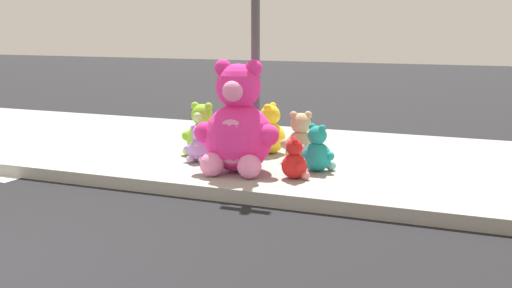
{
  "coord_description": "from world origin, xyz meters",
  "views": [
    {
      "loc": [
        4.3,
        -3.15,
        1.89
      ],
      "look_at": [
        1.36,
        3.6,
        0.55
      ],
      "focal_mm": 45.88,
      "sensor_mm": 36.0,
      "label": 1
    }
  ],
  "objects_px": {
    "plush_teal": "(318,152)",
    "plush_lavender": "(198,147)",
    "sign_pole": "(255,29)",
    "plush_lime": "(202,134)",
    "plush_tan": "(300,142)",
    "plush_red": "(295,162)",
    "plush_pink_large": "(238,128)",
    "plush_yellow": "(269,133)"
  },
  "relations": [
    {
      "from": "sign_pole",
      "to": "plush_lavender",
      "type": "height_order",
      "value": "sign_pole"
    },
    {
      "from": "plush_lime",
      "to": "plush_teal",
      "type": "distance_m",
      "value": 1.81
    },
    {
      "from": "plush_yellow",
      "to": "sign_pole",
      "type": "bearing_deg",
      "value": -82.63
    },
    {
      "from": "plush_lime",
      "to": "plush_tan",
      "type": "xyz_separation_m",
      "value": [
        1.4,
        0.07,
        -0.02
      ]
    },
    {
      "from": "plush_lavender",
      "to": "sign_pole",
      "type": "bearing_deg",
      "value": 19.3
    },
    {
      "from": "plush_teal",
      "to": "plush_lime",
      "type": "bearing_deg",
      "value": 168.96
    },
    {
      "from": "plush_lavender",
      "to": "plush_red",
      "type": "xyz_separation_m",
      "value": [
        1.48,
        -0.39,
        0.0
      ]
    },
    {
      "from": "plush_lavender",
      "to": "plush_tan",
      "type": "height_order",
      "value": "plush_tan"
    },
    {
      "from": "plush_yellow",
      "to": "plush_lavender",
      "type": "bearing_deg",
      "value": -124.68
    },
    {
      "from": "plush_lime",
      "to": "plush_lavender",
      "type": "bearing_deg",
      "value": -66.77
    },
    {
      "from": "sign_pole",
      "to": "plush_lavender",
      "type": "relative_size",
      "value": 6.67
    },
    {
      "from": "sign_pole",
      "to": "plush_red",
      "type": "bearing_deg",
      "value": -39.25
    },
    {
      "from": "plush_teal",
      "to": "plush_pink_large",
      "type": "bearing_deg",
      "value": -153.28
    },
    {
      "from": "plush_lime",
      "to": "plush_lavender",
      "type": "height_order",
      "value": "plush_lime"
    },
    {
      "from": "sign_pole",
      "to": "plush_lime",
      "type": "height_order",
      "value": "sign_pole"
    },
    {
      "from": "sign_pole",
      "to": "plush_red",
      "type": "xyz_separation_m",
      "value": [
        0.78,
        -0.64,
        -1.51
      ]
    },
    {
      "from": "plush_pink_large",
      "to": "plush_lime",
      "type": "distance_m",
      "value": 1.23
    },
    {
      "from": "sign_pole",
      "to": "plush_lime",
      "type": "distance_m",
      "value": 1.68
    },
    {
      "from": "plush_pink_large",
      "to": "plush_lavender",
      "type": "height_order",
      "value": "plush_pink_large"
    },
    {
      "from": "plush_red",
      "to": "plush_teal",
      "type": "bearing_deg",
      "value": 77.21
    },
    {
      "from": "plush_pink_large",
      "to": "plush_teal",
      "type": "height_order",
      "value": "plush_pink_large"
    },
    {
      "from": "plush_pink_large",
      "to": "plush_lime",
      "type": "height_order",
      "value": "plush_pink_large"
    },
    {
      "from": "sign_pole",
      "to": "plush_pink_large",
      "type": "relative_size",
      "value": 2.38
    },
    {
      "from": "plush_yellow",
      "to": "plush_red",
      "type": "xyz_separation_m",
      "value": [
        0.86,
        -1.28,
        -0.09
      ]
    },
    {
      "from": "plush_lime",
      "to": "plush_pink_large",
      "type": "bearing_deg",
      "value": -40.66
    },
    {
      "from": "plush_lavender",
      "to": "plush_red",
      "type": "distance_m",
      "value": 1.53
    },
    {
      "from": "plush_lime",
      "to": "plush_red",
      "type": "height_order",
      "value": "plush_lime"
    },
    {
      "from": "plush_yellow",
      "to": "plush_red",
      "type": "height_order",
      "value": "plush_yellow"
    },
    {
      "from": "plush_lavender",
      "to": "plush_tan",
      "type": "bearing_deg",
      "value": 22.6
    },
    {
      "from": "sign_pole",
      "to": "plush_teal",
      "type": "distance_m",
      "value": 1.72
    },
    {
      "from": "plush_lavender",
      "to": "plush_teal",
      "type": "distance_m",
      "value": 1.59
    },
    {
      "from": "sign_pole",
      "to": "plush_yellow",
      "type": "relative_size",
      "value": 4.59
    },
    {
      "from": "plush_pink_large",
      "to": "plush_teal",
      "type": "relative_size",
      "value": 2.33
    },
    {
      "from": "plush_teal",
      "to": "plush_lavender",
      "type": "bearing_deg",
      "value": -176.72
    },
    {
      "from": "plush_yellow",
      "to": "plush_red",
      "type": "bearing_deg",
      "value": -56.02
    },
    {
      "from": "plush_pink_large",
      "to": "plush_red",
      "type": "height_order",
      "value": "plush_pink_large"
    },
    {
      "from": "plush_red",
      "to": "plush_teal",
      "type": "height_order",
      "value": "plush_teal"
    },
    {
      "from": "plush_pink_large",
      "to": "plush_tan",
      "type": "bearing_deg",
      "value": 60.0
    },
    {
      "from": "sign_pole",
      "to": "plush_red",
      "type": "height_order",
      "value": "sign_pole"
    },
    {
      "from": "plush_pink_large",
      "to": "plush_tan",
      "type": "relative_size",
      "value": 2.02
    },
    {
      "from": "sign_pole",
      "to": "plush_pink_large",
      "type": "distance_m",
      "value": 1.3
    },
    {
      "from": "plush_lime",
      "to": "plush_tan",
      "type": "relative_size",
      "value": 1.08
    }
  ]
}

